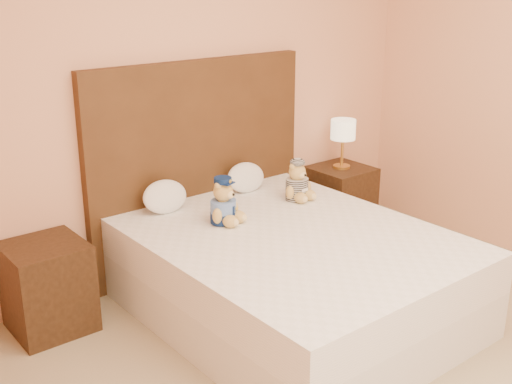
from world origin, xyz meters
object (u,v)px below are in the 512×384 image
at_px(lamp, 343,132).
at_px(pillow_left, 165,195).
at_px(bed, 292,275).
at_px(teddy_prisoner, 297,180).
at_px(pillow_right, 246,176).
at_px(nightstand_right, 340,199).
at_px(nightstand_left, 48,287).
at_px(teddy_police, 223,200).

relative_size(lamp, pillow_left, 1.24).
bearing_deg(bed, lamp, 32.62).
bearing_deg(lamp, teddy_prisoner, -157.15).
height_order(bed, pillow_left, pillow_left).
distance_m(bed, pillow_right, 0.96).
xyz_separation_m(lamp, teddy_prisoner, (-0.80, -0.34, -0.16)).
height_order(bed, nightstand_right, same).
distance_m(nightstand_left, nightstand_right, 2.50).
relative_size(bed, lamp, 5.00).
xyz_separation_m(nightstand_left, nightstand_right, (2.50, 0.00, 0.00)).
height_order(nightstand_left, teddy_police, teddy_police).
relative_size(bed, nightstand_right, 3.64).
height_order(nightstand_right, teddy_prisoner, teddy_prisoner).
bearing_deg(teddy_police, pillow_right, 19.67).
xyz_separation_m(nightstand_right, lamp, (-0.00, 0.00, 0.57)).
bearing_deg(pillow_left, teddy_prisoner, -23.41).
height_order(nightstand_right, pillow_left, pillow_left).
bearing_deg(nightstand_right, pillow_right, 178.22).
bearing_deg(lamp, nightstand_right, 0.00).
distance_m(nightstand_left, pillow_left, 0.94).
height_order(pillow_left, pillow_right, pillow_left).
distance_m(nightstand_left, teddy_prisoner, 1.78).
xyz_separation_m(bed, pillow_right, (0.28, 0.83, 0.39)).
height_order(bed, lamp, lamp).
bearing_deg(pillow_left, bed, -64.35).
bearing_deg(bed, teddy_prisoner, 45.81).
height_order(nightstand_left, pillow_left, pillow_left).
height_order(bed, nightstand_left, same).
relative_size(bed, nightstand_left, 3.64).
relative_size(nightstand_right, pillow_right, 1.74).
distance_m(nightstand_left, pillow_right, 1.58).
bearing_deg(teddy_prisoner, pillow_left, 152.28).
distance_m(teddy_police, pillow_right, 0.64).
relative_size(teddy_police, pillow_right, 0.94).
bearing_deg(nightstand_left, bed, -32.62).
bearing_deg(teddy_police, teddy_prisoner, -16.15).
relative_size(teddy_police, teddy_prisoner, 1.08).
relative_size(bed, pillow_left, 6.20).
bearing_deg(nightstand_left, nightstand_right, 0.00).
xyz_separation_m(bed, teddy_police, (-0.22, 0.42, 0.42)).
xyz_separation_m(pillow_left, pillow_right, (0.68, 0.00, -0.00)).
xyz_separation_m(bed, pillow_left, (-0.40, 0.83, 0.39)).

